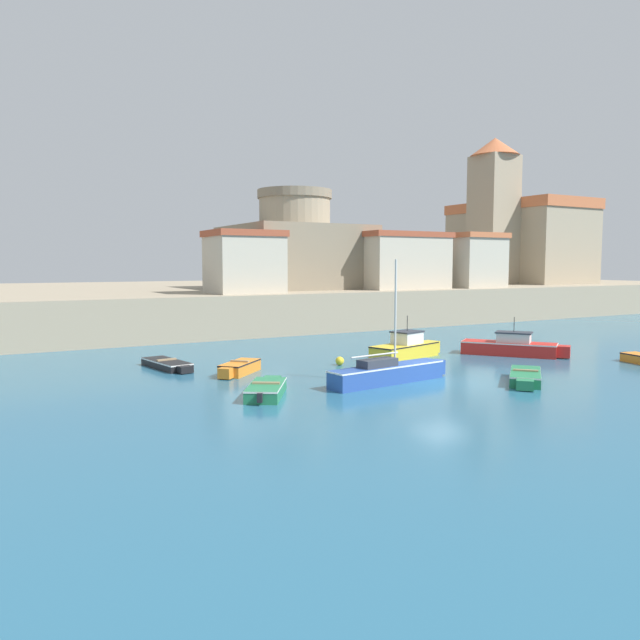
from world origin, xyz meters
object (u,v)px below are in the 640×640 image
(dinghy_black_2, at_px, (168,364))
(harbor_shed_near_wharf, at_px, (244,262))
(dinghy_green_1, at_px, (525,377))
(motorboat_yellow_3, at_px, (406,348))
(dinghy_green_0, at_px, (267,389))
(dinghy_orange_6, at_px, (239,367))
(mooring_buoy, at_px, (340,361))
(sailboat_blue_7, at_px, (388,372))
(motorboat_red_5, at_px, (512,346))
(fortress, at_px, (295,251))
(church, at_px, (515,237))
(harbor_shed_mid_row, at_px, (404,260))
(harbor_shed_far_end, at_px, (465,260))

(dinghy_black_2, bearing_deg, harbor_shed_near_wharf, 53.16)
(dinghy_green_1, bearing_deg, motorboat_yellow_3, 90.87)
(dinghy_green_0, xyz_separation_m, dinghy_orange_6, (0.99, 5.44, 0.03))
(dinghy_green_1, relative_size, dinghy_black_2, 0.87)
(dinghy_black_2, bearing_deg, mooring_buoy, -23.36)
(dinghy_black_2, bearing_deg, dinghy_green_0, -79.39)
(sailboat_blue_7, distance_m, mooring_buoy, 5.54)
(dinghy_black_2, bearing_deg, motorboat_red_5, -16.22)
(motorboat_red_5, relative_size, dinghy_orange_6, 1.91)
(dinghy_black_2, xyz_separation_m, motorboat_red_5, (19.44, -5.66, 0.30))
(motorboat_yellow_3, distance_m, motorboat_red_5, 6.62)
(motorboat_yellow_3, relative_size, fortress, 0.47)
(dinghy_green_0, xyz_separation_m, harbor_shed_near_wharf, (8.43, 22.34, 5.38))
(mooring_buoy, xyz_separation_m, fortress, (9.63, 23.89, 6.45))
(dinghy_orange_6, distance_m, mooring_buoy, 5.81)
(sailboat_blue_7, bearing_deg, church, 37.06)
(dinghy_green_1, xyz_separation_m, mooring_buoy, (-4.91, 8.55, -0.05))
(motorboat_yellow_3, xyz_separation_m, harbor_shed_mid_row, (12.85, 17.23, 5.24))
(dinghy_green_0, xyz_separation_m, motorboat_red_5, (17.78, 3.22, 0.24))
(motorboat_yellow_3, distance_m, church, 44.47)
(mooring_buoy, bearing_deg, dinghy_orange_6, 177.88)
(harbor_shed_near_wharf, bearing_deg, sailboat_blue_7, -95.92)
(dinghy_green_0, height_order, harbor_shed_near_wharf, harbor_shed_near_wharf)
(dinghy_black_2, distance_m, harbor_shed_mid_row, 30.07)
(motorboat_yellow_3, height_order, sailboat_blue_7, sailboat_blue_7)
(harbor_shed_near_wharf, bearing_deg, dinghy_green_0, -110.66)
(dinghy_green_0, xyz_separation_m, motorboat_yellow_3, (11.57, 5.52, 0.29))
(dinghy_green_0, xyz_separation_m, mooring_buoy, (6.80, 5.22, -0.06))
(dinghy_green_0, xyz_separation_m, church, (47.22, 30.81, 8.48))
(dinghy_green_1, distance_m, harbor_shed_mid_row, 29.54)
(dinghy_green_1, bearing_deg, harbor_shed_near_wharf, 97.28)
(motorboat_yellow_3, relative_size, church, 0.33)
(dinghy_green_0, bearing_deg, sailboat_blue_7, -2.46)
(motorboat_yellow_3, xyz_separation_m, motorboat_red_5, (6.21, -2.30, -0.05))
(fortress, bearing_deg, dinghy_black_2, -131.78)
(dinghy_green_0, distance_m, church, 57.02)
(harbor_shed_mid_row, bearing_deg, motorboat_yellow_3, -126.73)
(harbor_shed_mid_row, distance_m, harbor_shed_far_end, 8.02)
(motorboat_red_5, bearing_deg, motorboat_yellow_3, 159.67)
(church, bearing_deg, harbor_shed_near_wharf, -167.68)
(motorboat_red_5, distance_m, fortress, 26.65)
(dinghy_green_1, bearing_deg, harbor_shed_far_end, 52.14)
(motorboat_yellow_3, bearing_deg, dinghy_green_1, -89.13)
(motorboat_red_5, xyz_separation_m, harbor_shed_far_end, (14.65, 20.11, 5.32))
(motorboat_red_5, xyz_separation_m, fortress, (-1.35, 25.90, 6.15))
(motorboat_red_5, relative_size, harbor_shed_far_end, 0.81)
(sailboat_blue_7, distance_m, fortress, 31.75)
(dinghy_black_2, height_order, dinghy_orange_6, dinghy_orange_6)
(motorboat_red_5, bearing_deg, dinghy_green_0, -169.74)
(dinghy_orange_6, relative_size, sailboat_blue_7, 0.44)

